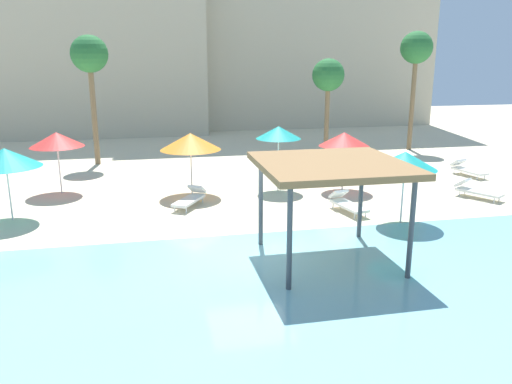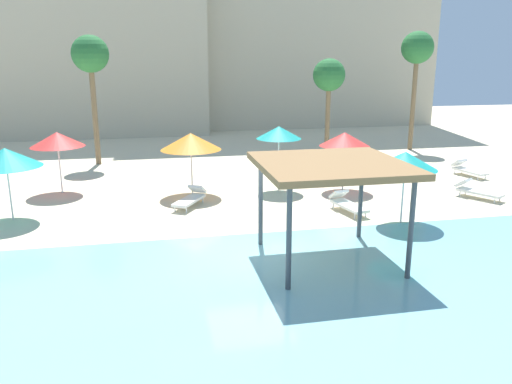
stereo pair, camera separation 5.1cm
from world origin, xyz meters
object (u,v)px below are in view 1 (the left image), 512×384
Objects in this scene: beach_umbrella_red_6 at (344,139)px; lounge_chair_4 at (475,190)px; lounge_chair_1 at (191,198)px; palm_tree_1 at (328,77)px; beach_umbrella_red_0 at (57,140)px; lounge_chair_2 at (347,203)px; shade_pavilion at (332,169)px; palm_tree_0 at (90,57)px; beach_umbrella_teal_3 at (5,158)px; palm_tree_2 at (416,51)px; beach_umbrella_orange_4 at (190,141)px; beach_umbrella_teal_2 at (405,160)px; lounge_chair_0 at (467,169)px; beach_umbrella_teal_1 at (278,133)px.

beach_umbrella_red_6 reaches higher than lounge_chair_4.
lounge_chair_1 is 14.18m from palm_tree_1.
lounge_chair_2 is at bearing -25.24° from beach_umbrella_red_0.
shade_pavilion is 0.59× the size of palm_tree_0.
shade_pavilion is at bearing -39.28° from lounge_chair_2.
palm_tree_2 is at bearing 26.08° from beach_umbrella_teal_3.
beach_umbrella_teal_3 is (-9.71, 5.89, -0.43)m from shade_pavilion.
beach_umbrella_red_0 is at bearing 164.51° from beach_umbrella_orange_4.
beach_umbrella_teal_2 is 1.28× the size of lounge_chair_0.
beach_umbrella_teal_3 is (-10.30, -2.21, -0.24)m from beach_umbrella_teal_1.
palm_tree_1 is (-4.51, 7.63, 4.11)m from lounge_chair_0.
palm_tree_0 is (-7.54, 15.38, 2.88)m from shade_pavilion.
palm_tree_0 is 0.95× the size of palm_tree_2.
beach_umbrella_red_0 is at bearing -134.92° from lounge_chair_4.
shade_pavilion is 1.52× the size of beach_umbrella_teal_3.
palm_tree_1 is at bearing 74.96° from beach_umbrella_red_6.
palm_tree_0 reaches higher than beach_umbrella_red_6.
lounge_chair_0 is 9.77m from palm_tree_1.
beach_umbrella_red_0 reaches higher than beach_umbrella_teal_3.
beach_umbrella_teal_2 is at bearing -13.28° from beach_umbrella_teal_3.
palm_tree_2 reaches higher than beach_umbrella_teal_2.
beach_umbrella_teal_1 reaches higher than lounge_chair_0.
lounge_chair_2 is 0.36× the size of palm_tree_1.
lounge_chair_1 is at bearing -92.23° from lounge_chair_0.
palm_tree_1 is at bearing 34.34° from beach_umbrella_teal_3.
beach_umbrella_teal_1 reaches higher than beach_umbrella_orange_4.
beach_umbrella_red_0 is 12.06m from beach_umbrella_red_6.
shade_pavilion reaches higher than beach_umbrella_teal_1.
beach_umbrella_red_0 is 16.02m from palm_tree_1.
palm_tree_1 is (8.88, 8.41, 2.18)m from beach_umbrella_orange_4.
beach_umbrella_orange_4 is 2.56m from lounge_chair_1.
beach_umbrella_teal_3 is at bearing -145.66° from palm_tree_1.
shade_pavilion is 8.63m from beach_umbrella_orange_4.
lounge_chair_4 is at bearing -25.81° from beach_umbrella_red_6.
beach_umbrella_teal_1 is 1.40× the size of lounge_chair_2.
lounge_chair_1 is (-6.99, 3.61, -1.89)m from beach_umbrella_teal_2.
beach_umbrella_teal_3 reaches higher than beach_umbrella_teal_2.
palm_tree_0 is at bearing 138.18° from beach_umbrella_teal_1.
palm_tree_0 is at bearing -175.43° from palm_tree_1.
palm_tree_0 is at bearing 80.08° from beach_umbrella_red_0.
beach_umbrella_teal_1 is at bearing 119.71° from beach_umbrella_teal_2.
palm_tree_1 is (5.73, 16.44, 1.75)m from shade_pavilion.
beach_umbrella_orange_4 is at bearing -155.76° from lounge_chair_1.
beach_umbrella_orange_4 is 1.34× the size of lounge_chair_4.
shade_pavilion is 1.99× the size of lounge_chair_2.
beach_umbrella_red_0 is 1.31× the size of lounge_chair_0.
lounge_chair_0 is (9.65, 0.71, -2.17)m from beach_umbrella_teal_1.
beach_umbrella_orange_4 is 6.50m from beach_umbrella_red_6.
palm_tree_2 is (10.45, 7.95, 3.42)m from beach_umbrella_teal_1.
lounge_chair_0 is (18.81, -0.72, -1.95)m from beach_umbrella_red_0.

